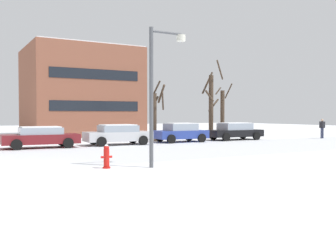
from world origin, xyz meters
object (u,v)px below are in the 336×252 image
object	(u,v)px
parked_car_black	(235,131)
parked_car_maroon	(41,137)
pedestrian_crossing	(322,127)
fire_hydrant	(106,156)
street_lamp	(158,82)
parked_car_blue	(181,132)
parked_car_silver	(118,134)

from	to	relation	value
parked_car_black	parked_car_maroon	bearing A→B (deg)	-179.75
parked_car_maroon	pedestrian_crossing	size ratio (longest dim) A/B	2.77
fire_hydrant	parked_car_maroon	size ratio (longest dim) A/B	0.20
street_lamp	parked_car_blue	world-z (taller)	street_lamp
parked_car_blue	fire_hydrant	bearing A→B (deg)	-132.62
street_lamp	parked_car_maroon	size ratio (longest dim) A/B	1.18
street_lamp	parked_car_maroon	xyz separation A→B (m)	(-2.27, 11.16, -2.66)
parked_car_silver	parked_car_blue	distance (m)	5.10
parked_car_silver	parked_car_black	size ratio (longest dim) A/B	0.98
pedestrian_crossing	fire_hydrant	bearing A→B (deg)	-159.60
fire_hydrant	parked_car_silver	xyz separation A→B (m)	(4.73, 10.50, 0.25)
fire_hydrant	parked_car_black	size ratio (longest dim) A/B	0.20
street_lamp	pedestrian_crossing	world-z (taller)	street_lamp
pedestrian_crossing	street_lamp	bearing A→B (deg)	-156.41
parked_car_maroon	parked_car_silver	xyz separation A→B (m)	(5.10, -0.01, 0.03)
parked_car_silver	pedestrian_crossing	distance (m)	18.22
parked_car_silver	pedestrian_crossing	size ratio (longest dim) A/B	2.72
fire_hydrant	parked_car_blue	size ratio (longest dim) A/B	0.23
parked_car_maroon	parked_car_black	bearing A→B (deg)	0.25
street_lamp	parked_car_maroon	world-z (taller)	street_lamp
fire_hydrant	street_lamp	xyz separation A→B (m)	(1.90, -0.65, 2.88)
fire_hydrant	pedestrian_crossing	bearing A→B (deg)	20.40
parked_car_blue	parked_car_black	xyz separation A→B (m)	(5.10, -0.10, -0.01)
parked_car_maroon	parked_car_blue	distance (m)	10.20
fire_hydrant	parked_car_blue	xyz separation A→B (m)	(9.83, 10.68, 0.27)
street_lamp	parked_car_black	distance (m)	17.39
street_lamp	parked_car_silver	distance (m)	11.79
parked_car_blue	parked_car_black	size ratio (longest dim) A/B	0.86
street_lamp	parked_car_black	world-z (taller)	street_lamp
fire_hydrant	pedestrian_crossing	size ratio (longest dim) A/B	0.55
fire_hydrant	parked_car_black	bearing A→B (deg)	35.32
parked_car_blue	pedestrian_crossing	distance (m)	13.19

